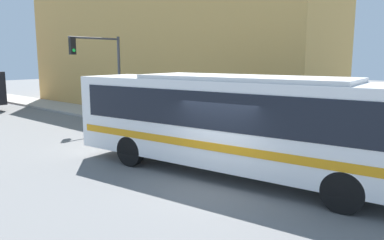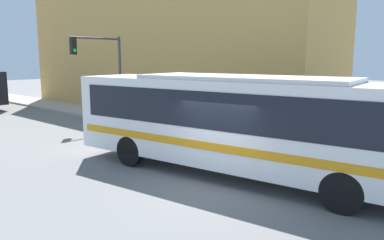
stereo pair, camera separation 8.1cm
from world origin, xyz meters
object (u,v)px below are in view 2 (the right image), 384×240
traffic_light_pole (103,63)px  pedestrian_near_corner (141,102)px  parking_meter (172,112)px  city_bus (242,119)px  pedestrian_mid_block (233,115)px  fire_hydrant (217,128)px

traffic_light_pole → pedestrian_near_corner: (2.26, -0.56, -2.42)m
parking_meter → pedestrian_near_corner: 4.09m
city_bus → parking_meter: city_bus is taller
parking_meter → pedestrian_mid_block: 3.32m
city_bus → traffic_light_pole: size_ratio=2.56×
city_bus → traffic_light_pole: (2.94, 11.57, 1.63)m
city_bus → parking_meter: bearing=53.9°
traffic_light_pole → parking_meter: size_ratio=3.85×
pedestrian_near_corner → fire_hydrant: bearing=-100.1°
fire_hydrant → pedestrian_mid_block: bearing=-3.8°
traffic_light_pole → parking_meter: traffic_light_pole is taller
traffic_light_pole → pedestrian_near_corner: bearing=-13.8°
city_bus → pedestrian_mid_block: city_bus is taller
pedestrian_mid_block → fire_hydrant: bearing=176.2°
pedestrian_near_corner → pedestrian_mid_block: bearing=-90.8°
city_bus → fire_hydrant: size_ratio=16.16×
traffic_light_pole → parking_meter: bearing=-77.0°
parking_meter → pedestrian_near_corner: size_ratio=0.69×
city_bus → pedestrian_near_corner: size_ratio=6.81×
parking_meter → pedestrian_mid_block: bearing=-70.0°
fire_hydrant → traffic_light_pole: 8.13m
fire_hydrant → pedestrian_mid_block: pedestrian_mid_block is taller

